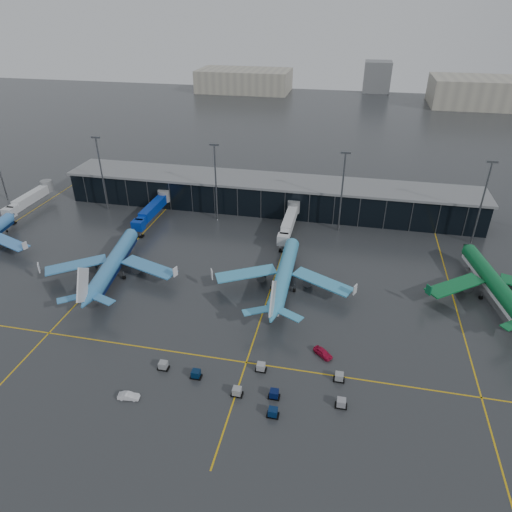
% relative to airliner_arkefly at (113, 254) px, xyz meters
% --- Properties ---
extents(ground, '(600.00, 600.00, 0.00)m').
position_rel_airliner_arkefly_xyz_m(ground, '(31.82, -10.69, -6.44)').
color(ground, '#282B2D').
rests_on(ground, ground).
extents(terminal_pier, '(142.00, 17.00, 10.70)m').
position_rel_airliner_arkefly_xyz_m(terminal_pier, '(31.82, 51.31, -1.02)').
color(terminal_pier, black).
rests_on(terminal_pier, ground).
extents(jet_bridges, '(94.00, 27.50, 7.20)m').
position_rel_airliner_arkefly_xyz_m(jet_bridges, '(-3.18, 32.30, -1.89)').
color(jet_bridges, '#595B60').
rests_on(jet_bridges, ground).
extents(flood_masts, '(203.00, 0.50, 25.50)m').
position_rel_airliner_arkefly_xyz_m(flood_masts, '(36.82, 39.31, 7.37)').
color(flood_masts, '#595B60').
rests_on(flood_masts, ground).
extents(distant_hangars, '(260.00, 71.00, 22.00)m').
position_rel_airliner_arkefly_xyz_m(distant_hangars, '(81.77, 259.39, 2.35)').
color(distant_hangars, '#B2AD99').
rests_on(distant_hangars, ground).
extents(taxi_lines, '(220.00, 120.00, 0.02)m').
position_rel_airliner_arkefly_xyz_m(taxi_lines, '(41.82, -0.08, -6.43)').
color(taxi_lines, gold).
rests_on(taxi_lines, ground).
extents(airliner_arkefly, '(42.74, 47.02, 12.89)m').
position_rel_airliner_arkefly_xyz_m(airliner_arkefly, '(0.00, 0.00, 0.00)').
color(airliner_arkefly, '#3B86C3').
rests_on(airliner_arkefly, ground).
extents(airliner_klm_near, '(37.32, 42.35, 12.85)m').
position_rel_airliner_arkefly_xyz_m(airliner_klm_near, '(44.98, 3.82, -0.02)').
color(airliner_klm_near, '#3E9FCE').
rests_on(airliner_klm_near, ground).
extents(airliner_aer_lingus, '(43.73, 47.76, 12.79)m').
position_rel_airliner_arkefly_xyz_m(airliner_aer_lingus, '(95.70, 10.71, -0.05)').
color(airliner_aer_lingus, '#0C6631').
rests_on(airliner_aer_lingus, ground).
extents(baggage_carts, '(37.50, 12.71, 1.70)m').
position_rel_airliner_arkefly_xyz_m(baggage_carts, '(45.84, -31.98, -5.68)').
color(baggage_carts, black).
rests_on(baggage_carts, ground).
extents(mobile_airstair, '(2.80, 3.58, 3.45)m').
position_rel_airliner_arkefly_xyz_m(mobile_airstair, '(44.86, -7.47, -5.67)').
color(mobile_airstair, silver).
rests_on(mobile_airstair, ground).
extents(service_van_red, '(4.57, 4.26, 1.52)m').
position_rel_airliner_arkefly_xyz_m(service_van_red, '(56.91, -20.31, -5.68)').
color(service_van_red, '#B10D33').
rests_on(service_van_red, ground).
extents(service_van_white, '(4.14, 1.89, 1.32)m').
position_rel_airliner_arkefly_xyz_m(service_van_white, '(22.67, -39.57, -5.79)').
color(service_van_white, silver).
rests_on(service_van_white, ground).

